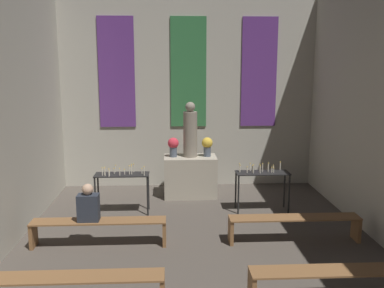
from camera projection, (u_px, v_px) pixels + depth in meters
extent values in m
cube|color=#B2AD9E|center=(188.00, 92.00, 10.80)|extent=(6.59, 0.12, 4.84)
cube|color=#60337F|center=(117.00, 72.00, 10.55)|extent=(0.89, 0.03, 2.71)
cube|color=#33723F|center=(188.00, 72.00, 10.64)|extent=(0.89, 0.03, 2.71)
cube|color=#60337F|center=(259.00, 72.00, 10.72)|extent=(0.89, 0.03, 2.71)
cube|color=#ADA38E|center=(190.00, 176.00, 10.15)|extent=(1.23, 0.73, 0.96)
cylinder|color=gray|center=(190.00, 134.00, 9.97)|extent=(0.32, 0.32, 1.06)
sphere|color=gray|center=(190.00, 107.00, 9.85)|extent=(0.23, 0.23, 0.23)
cylinder|color=#4C5666|center=(173.00, 152.00, 10.02)|extent=(0.17, 0.17, 0.24)
sphere|color=#DB3342|center=(173.00, 143.00, 9.98)|extent=(0.26, 0.26, 0.26)
cylinder|color=#4C5666|center=(207.00, 151.00, 10.06)|extent=(0.17, 0.17, 0.24)
sphere|color=gold|center=(207.00, 143.00, 10.02)|extent=(0.26, 0.26, 0.26)
cube|color=black|center=(122.00, 175.00, 8.91)|extent=(1.13, 0.43, 0.02)
cylinder|color=black|center=(95.00, 197.00, 8.78)|extent=(0.04, 0.04, 0.83)
cylinder|color=black|center=(148.00, 196.00, 8.83)|extent=(0.04, 0.04, 0.83)
cylinder|color=black|center=(98.00, 192.00, 9.15)|extent=(0.04, 0.04, 0.83)
cylinder|color=black|center=(148.00, 191.00, 9.20)|extent=(0.04, 0.04, 0.83)
cylinder|color=silver|center=(105.00, 172.00, 8.76)|extent=(0.02, 0.02, 0.17)
sphere|color=#F9CC4C|center=(105.00, 167.00, 8.74)|extent=(0.02, 0.02, 0.02)
cylinder|color=silver|center=(125.00, 172.00, 8.87)|extent=(0.02, 0.02, 0.10)
sphere|color=#F9CC4C|center=(124.00, 169.00, 8.86)|extent=(0.02, 0.02, 0.02)
cylinder|color=silver|center=(109.00, 173.00, 8.76)|extent=(0.02, 0.02, 0.10)
sphere|color=#F9CC4C|center=(109.00, 170.00, 8.75)|extent=(0.02, 0.02, 0.02)
cylinder|color=silver|center=(142.00, 171.00, 8.91)|extent=(0.02, 0.02, 0.11)
sphere|color=#F9CC4C|center=(142.00, 168.00, 8.90)|extent=(0.02, 0.02, 0.02)
cylinder|color=silver|center=(104.00, 172.00, 8.82)|extent=(0.02, 0.02, 0.13)
sphere|color=#F9CC4C|center=(104.00, 169.00, 8.81)|extent=(0.02, 0.02, 0.02)
cylinder|color=silver|center=(102.00, 172.00, 8.78)|extent=(0.02, 0.02, 0.16)
sphere|color=#F9CC4C|center=(102.00, 167.00, 8.77)|extent=(0.02, 0.02, 0.02)
cylinder|color=silver|center=(144.00, 171.00, 8.77)|extent=(0.02, 0.02, 0.18)
sphere|color=#F9CC4C|center=(144.00, 167.00, 8.75)|extent=(0.02, 0.02, 0.02)
cylinder|color=silver|center=(109.00, 173.00, 8.70)|extent=(0.02, 0.02, 0.15)
sphere|color=#F9CC4C|center=(109.00, 169.00, 8.69)|extent=(0.02, 0.02, 0.02)
cylinder|color=silver|center=(114.00, 171.00, 8.93)|extent=(0.02, 0.02, 0.10)
sphere|color=#F9CC4C|center=(114.00, 168.00, 8.91)|extent=(0.02, 0.02, 0.02)
cylinder|color=silver|center=(132.00, 169.00, 9.03)|extent=(0.02, 0.02, 0.16)
sphere|color=#F9CC4C|center=(132.00, 164.00, 9.01)|extent=(0.02, 0.02, 0.02)
cylinder|color=silver|center=(115.00, 169.00, 9.06)|extent=(0.02, 0.02, 0.14)
sphere|color=#F9CC4C|center=(115.00, 165.00, 9.05)|extent=(0.02, 0.02, 0.02)
cylinder|color=silver|center=(134.00, 168.00, 9.06)|extent=(0.02, 0.02, 0.16)
sphere|color=#F9CC4C|center=(134.00, 164.00, 9.04)|extent=(0.02, 0.02, 0.02)
cylinder|color=silver|center=(129.00, 170.00, 8.87)|extent=(0.02, 0.02, 0.17)
sphere|color=#F9CC4C|center=(129.00, 166.00, 8.86)|extent=(0.02, 0.02, 0.02)
cylinder|color=silver|center=(132.00, 170.00, 8.88)|extent=(0.02, 0.02, 0.17)
sphere|color=#F9CC4C|center=(131.00, 166.00, 8.86)|extent=(0.02, 0.02, 0.02)
cylinder|color=silver|center=(120.00, 172.00, 8.79)|extent=(0.02, 0.02, 0.13)
sphere|color=#F9CC4C|center=(120.00, 169.00, 8.77)|extent=(0.02, 0.02, 0.02)
cube|color=black|center=(262.00, 173.00, 9.06)|extent=(1.13, 0.43, 0.02)
cylinder|color=black|center=(238.00, 195.00, 8.93)|extent=(0.04, 0.04, 0.83)
cylinder|color=black|center=(289.00, 194.00, 8.98)|extent=(0.04, 0.04, 0.83)
cylinder|color=black|center=(236.00, 190.00, 9.29)|extent=(0.04, 0.04, 0.83)
cylinder|color=black|center=(284.00, 189.00, 9.35)|extent=(0.04, 0.04, 0.83)
cylinder|color=silver|center=(268.00, 168.00, 9.09)|extent=(0.02, 0.02, 0.18)
sphere|color=#F9CC4C|center=(268.00, 163.00, 9.07)|extent=(0.02, 0.02, 0.02)
cylinder|color=silver|center=(268.00, 169.00, 9.14)|extent=(0.02, 0.02, 0.11)
sphere|color=#F9CC4C|center=(268.00, 165.00, 9.13)|extent=(0.02, 0.02, 0.02)
cylinder|color=silver|center=(239.00, 168.00, 9.12)|extent=(0.02, 0.02, 0.16)
sphere|color=#F9CC4C|center=(240.00, 164.00, 9.10)|extent=(0.02, 0.02, 0.02)
cylinder|color=silver|center=(247.00, 170.00, 9.00)|extent=(0.02, 0.02, 0.12)
sphere|color=#F9CC4C|center=(247.00, 167.00, 8.99)|extent=(0.02, 0.02, 0.02)
cylinder|color=silver|center=(260.00, 168.00, 9.11)|extent=(0.02, 0.02, 0.15)
sphere|color=#F9CC4C|center=(260.00, 164.00, 9.09)|extent=(0.02, 0.02, 0.02)
cylinder|color=silver|center=(280.00, 166.00, 9.23)|extent=(0.02, 0.02, 0.17)
sphere|color=#F9CC4C|center=(280.00, 162.00, 9.21)|extent=(0.02, 0.02, 0.02)
cylinder|color=silver|center=(252.00, 169.00, 9.01)|extent=(0.02, 0.02, 0.14)
sphere|color=#F9CC4C|center=(252.00, 166.00, 8.99)|extent=(0.02, 0.02, 0.02)
cylinder|color=silver|center=(274.00, 171.00, 9.01)|extent=(0.02, 0.02, 0.09)
sphere|color=#F9CC4C|center=(274.00, 168.00, 9.00)|extent=(0.02, 0.02, 0.02)
cylinder|color=silver|center=(240.00, 169.00, 9.07)|extent=(0.02, 0.02, 0.14)
sphere|color=#F9CC4C|center=(240.00, 165.00, 9.05)|extent=(0.02, 0.02, 0.02)
cylinder|color=silver|center=(273.00, 169.00, 9.12)|extent=(0.02, 0.02, 0.12)
sphere|color=#F9CC4C|center=(273.00, 165.00, 9.11)|extent=(0.02, 0.02, 0.02)
cylinder|color=silver|center=(260.00, 170.00, 8.96)|extent=(0.02, 0.02, 0.15)
sphere|color=#F9CC4C|center=(260.00, 166.00, 8.95)|extent=(0.02, 0.02, 0.02)
cylinder|color=silver|center=(263.00, 168.00, 9.08)|extent=(0.02, 0.02, 0.17)
sphere|color=#F9CC4C|center=(263.00, 164.00, 9.07)|extent=(0.02, 0.02, 0.02)
cylinder|color=silver|center=(272.00, 170.00, 9.03)|extent=(0.02, 0.02, 0.10)
sphere|color=#F9CC4C|center=(272.00, 167.00, 9.02)|extent=(0.02, 0.02, 0.02)
cylinder|color=silver|center=(253.00, 169.00, 8.97)|extent=(0.02, 0.02, 0.17)
sphere|color=#F9CC4C|center=(253.00, 165.00, 8.95)|extent=(0.02, 0.02, 0.02)
cylinder|color=silver|center=(250.00, 167.00, 9.16)|extent=(0.02, 0.02, 0.15)
sphere|color=#F9CC4C|center=(250.00, 163.00, 9.14)|extent=(0.02, 0.02, 0.02)
cube|color=brown|center=(73.00, 277.00, 5.42)|extent=(2.31, 0.36, 0.03)
cube|color=brown|center=(338.00, 270.00, 5.59)|extent=(2.31, 0.36, 0.03)
cube|color=brown|center=(99.00, 221.00, 7.36)|extent=(2.31, 0.36, 0.03)
cube|color=brown|center=(33.00, 235.00, 7.34)|extent=(0.06, 0.32, 0.43)
cube|color=brown|center=(164.00, 232.00, 7.45)|extent=(0.06, 0.32, 0.43)
cube|color=brown|center=(294.00, 217.00, 7.53)|extent=(2.31, 0.36, 0.03)
cube|color=brown|center=(231.00, 231.00, 7.51)|extent=(0.06, 0.32, 0.43)
cube|color=brown|center=(356.00, 229.00, 7.63)|extent=(0.06, 0.32, 0.43)
cube|color=#282D38|center=(88.00, 208.00, 7.30)|extent=(0.36, 0.24, 0.46)
sphere|color=tan|center=(88.00, 189.00, 7.24)|extent=(0.19, 0.19, 0.19)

